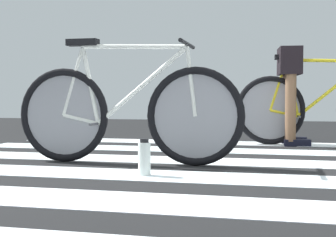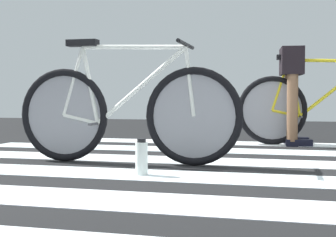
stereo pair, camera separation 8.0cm
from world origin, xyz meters
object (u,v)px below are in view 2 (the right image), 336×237
at_px(bicycle_1_of_2, 126,112).
at_px(bicycle_2_of_2, 323,108).
at_px(cyclist_2_of_2, 292,82).
at_px(water_bottle, 142,158).

bearing_deg(bicycle_1_of_2, bicycle_2_of_2, 49.26).
height_order(cyclist_2_of_2, water_bottle, cyclist_2_of_2).
height_order(bicycle_1_of_2, water_bottle, bicycle_1_of_2).
distance_m(cyclist_2_of_2, water_bottle, 2.50).
bearing_deg(water_bottle, cyclist_2_of_2, 67.84).
xyz_separation_m(bicycle_1_of_2, water_bottle, (0.28, -0.51, -0.27)).
bearing_deg(bicycle_1_of_2, water_bottle, -61.82).
xyz_separation_m(bicycle_1_of_2, cyclist_2_of_2, (1.20, 1.75, 0.27)).
distance_m(bicycle_1_of_2, water_bottle, 0.64).
bearing_deg(cyclist_2_of_2, bicycle_2_of_2, 0.00).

